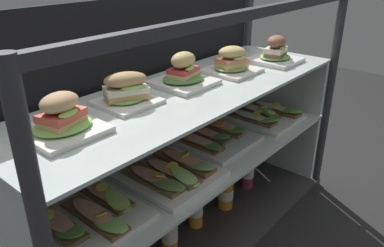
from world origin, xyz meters
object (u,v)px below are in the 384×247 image
(open_sandwich_tray_far_right, at_px, (211,136))
(juice_bottle_front_right_end, at_px, (169,231))
(plated_roll_sandwich_far_right, at_px, (183,74))
(plated_roll_sandwich_center, at_px, (232,63))
(plated_roll_sandwich_mid_left, at_px, (62,120))
(open_sandwich_tray_right_of_center, at_px, (170,172))
(plated_roll_sandwich_near_right_corner, at_px, (276,53))
(open_sandwich_tray_near_right_corner, at_px, (87,214))
(juice_bottle_front_middle, at_px, (226,192))
(open_sandwich_tray_near_left_corner, at_px, (263,114))
(juice_bottle_back_right, at_px, (247,169))
(juice_bottle_back_center, at_px, (196,206))
(plated_roll_sandwich_mid_right, at_px, (126,91))

(open_sandwich_tray_far_right, relative_size, juice_bottle_front_right_end, 1.45)
(plated_roll_sandwich_far_right, xyz_separation_m, plated_roll_sandwich_center, (0.24, -0.04, -0.00))
(plated_roll_sandwich_mid_left, relative_size, open_sandwich_tray_right_of_center, 0.59)
(plated_roll_sandwich_center, bearing_deg, plated_roll_sandwich_near_right_corner, -12.43)
(plated_roll_sandwich_center, distance_m, open_sandwich_tray_near_right_corner, 0.79)
(open_sandwich_tray_near_right_corner, xyz_separation_m, juice_bottle_front_middle, (0.70, -0.00, -0.29))
(plated_roll_sandwich_center, xyz_separation_m, open_sandwich_tray_near_left_corner, (0.25, -0.02, -0.29))
(juice_bottle_front_middle, bearing_deg, juice_bottle_back_right, 4.04)
(plated_roll_sandwich_center, xyz_separation_m, juice_bottle_back_center, (-0.21, 0.00, -0.57))
(open_sandwich_tray_near_left_corner, bearing_deg, plated_roll_sandwich_near_right_corner, -81.89)
(plated_roll_sandwich_far_right, relative_size, juice_bottle_front_right_end, 0.89)
(open_sandwich_tray_near_left_corner, height_order, juice_bottle_back_right, open_sandwich_tray_near_left_corner)
(plated_roll_sandwich_near_right_corner, bearing_deg, juice_bottle_front_middle, 172.25)
(plated_roll_sandwich_center, bearing_deg, open_sandwich_tray_near_right_corner, -178.90)
(plated_roll_sandwich_mid_left, xyz_separation_m, plated_roll_sandwich_center, (0.75, -0.01, -0.00))
(open_sandwich_tray_far_right, bearing_deg, juice_bottle_back_right, -5.31)
(plated_roll_sandwich_mid_right, bearing_deg, open_sandwich_tray_near_right_corner, -164.24)
(open_sandwich_tray_near_left_corner, height_order, juice_bottle_front_right_end, open_sandwich_tray_near_left_corner)
(plated_roll_sandwich_mid_right, bearing_deg, open_sandwich_tray_far_right, -4.26)
(plated_roll_sandwich_mid_left, xyz_separation_m, juice_bottle_front_middle, (0.72, -0.03, -0.59))
(plated_roll_sandwich_far_right, xyz_separation_m, open_sandwich_tray_near_left_corner, (0.49, -0.06, -0.29))
(plated_roll_sandwich_near_right_corner, distance_m, juice_bottle_front_right_end, 0.86)
(plated_roll_sandwich_center, bearing_deg, juice_bottle_front_right_end, -177.01)
(plated_roll_sandwich_mid_left, xyz_separation_m, open_sandwich_tray_far_right, (0.65, 0.01, -0.29))
(open_sandwich_tray_right_of_center, height_order, open_sandwich_tray_far_right, open_sandwich_tray_right_of_center)
(open_sandwich_tray_near_left_corner, bearing_deg, open_sandwich_tray_far_right, 172.78)
(plated_roll_sandwich_mid_right, distance_m, plated_roll_sandwich_near_right_corner, 0.76)
(plated_roll_sandwich_center, xyz_separation_m, open_sandwich_tray_right_of_center, (-0.41, -0.04, -0.29))
(plated_roll_sandwich_far_right, height_order, open_sandwich_tray_near_left_corner, plated_roll_sandwich_far_right)
(plated_roll_sandwich_near_right_corner, height_order, open_sandwich_tray_far_right, plated_roll_sandwich_near_right_corner)
(plated_roll_sandwich_far_right, relative_size, plated_roll_sandwich_center, 1.05)
(open_sandwich_tray_near_right_corner, bearing_deg, open_sandwich_tray_near_left_corner, -0.43)
(open_sandwich_tray_right_of_center, bearing_deg, open_sandwich_tray_near_right_corner, 174.90)
(plated_roll_sandwich_mid_right, distance_m, juice_bottle_front_right_end, 0.58)
(open_sandwich_tray_far_right, xyz_separation_m, juice_bottle_back_center, (-0.12, -0.02, -0.27))
(plated_roll_sandwich_mid_right, bearing_deg, plated_roll_sandwich_mid_left, -171.51)
(plated_roll_sandwich_far_right, distance_m, open_sandwich_tray_near_left_corner, 0.57)
(plated_roll_sandwich_mid_left, relative_size, juice_bottle_front_middle, 0.98)
(plated_roll_sandwich_center, bearing_deg, open_sandwich_tray_right_of_center, -174.07)
(plated_roll_sandwich_far_right, bearing_deg, plated_roll_sandwich_mid_right, 177.76)
(plated_roll_sandwich_mid_right, bearing_deg, plated_roll_sandwich_center, -5.96)
(plated_roll_sandwich_mid_right, xyz_separation_m, open_sandwich_tray_near_right_corner, (-0.23, -0.07, -0.30))
(plated_roll_sandwich_mid_left, distance_m, juice_bottle_back_right, 1.08)
(juice_bottle_front_right_end, xyz_separation_m, juice_bottle_front_middle, (0.37, 0.00, -0.02))
(plated_roll_sandwich_mid_left, bearing_deg, plated_roll_sandwich_far_right, 3.08)
(plated_roll_sandwich_near_right_corner, bearing_deg, open_sandwich_tray_near_left_corner, 98.11)
(juice_bottle_front_right_end, height_order, juice_bottle_front_middle, juice_bottle_front_right_end)
(open_sandwich_tray_near_right_corner, distance_m, juice_bottle_back_right, 0.94)
(plated_roll_sandwich_mid_left, bearing_deg, open_sandwich_tray_right_of_center, -9.65)
(plated_roll_sandwich_near_right_corner, relative_size, open_sandwich_tray_near_left_corner, 0.59)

